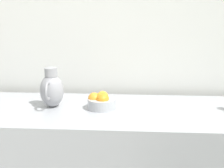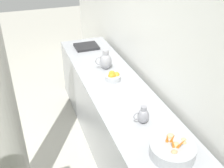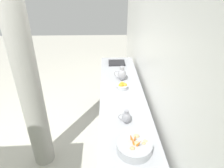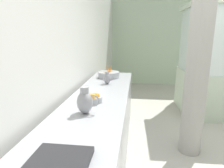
{
  "view_description": "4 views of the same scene",
  "coord_description": "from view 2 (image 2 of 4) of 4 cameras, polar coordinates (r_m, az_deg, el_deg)",
  "views": [
    {
      "loc": [
        0.29,
        -0.09,
        1.48
      ],
      "look_at": [
        -1.36,
        -0.2,
        1.08
      ],
      "focal_mm": 48.36,
      "sensor_mm": 36.0,
      "label": 1
    },
    {
      "loc": [
        -0.54,
        2.38,
        2.46
      ],
      "look_at": [
        -1.42,
        -0.06,
        0.97
      ],
      "focal_mm": 43.86,
      "sensor_mm": 36.0,
      "label": 2
    },
    {
      "loc": [
        -1.26,
        2.48,
        2.45
      ],
      "look_at": [
        -1.34,
        -0.14,
        1.04
      ],
      "focal_mm": 31.32,
      "sensor_mm": 36.0,
      "label": 3
    },
    {
      "loc": [
        -1.06,
        -2.29,
        1.59
      ],
      "look_at": [
        -1.35,
        -0.0,
        1.02
      ],
      "focal_mm": 31.57,
      "sensor_mm": 36.0,
      "label": 4
    }
  ],
  "objects": [
    {
      "name": "metal_pitcher_short",
      "position": [
        2.53,
        6.5,
        -6.53
      ],
      "size": [
        0.15,
        0.11,
        0.18
      ],
      "color": "gray",
      "rests_on": "prep_counter"
    },
    {
      "name": "metal_pitcher_tall",
      "position": [
        3.46,
        -1.36,
        4.91
      ],
      "size": [
        0.21,
        0.15,
        0.25
      ],
      "color": "#939399",
      "rests_on": "prep_counter"
    },
    {
      "name": "orange_bowl",
      "position": [
        3.22,
        0.23,
        1.58
      ],
      "size": [
        0.18,
        0.18,
        0.1
      ],
      "color": "#ADAFB5",
      "rests_on": "prep_counter"
    },
    {
      "name": "tile_wall_left",
      "position": [
        2.61,
        14.76,
        7.37
      ],
      "size": [
        0.1,
        7.75,
        3.0
      ],
      "primitive_type": "cube",
      "color": "silver",
      "rests_on": "ground_plane"
    },
    {
      "name": "vegetable_colander",
      "position": [
        2.27,
        12.52,
        -13.24
      ],
      "size": [
        0.37,
        0.37,
        0.22
      ],
      "color": "#9EA0A5",
      "rests_on": "prep_counter"
    },
    {
      "name": "prep_counter",
      "position": [
        3.34,
        1.1,
        -7.31
      ],
      "size": [
        0.69,
        3.26,
        0.88
      ],
      "primitive_type": "cube",
      "color": "#9EA0A5",
      "rests_on": "ground_plane"
    },
    {
      "name": "counter_sink_basin",
      "position": [
        4.16,
        -5.35,
        7.79
      ],
      "size": [
        0.34,
        0.3,
        0.04
      ],
      "primitive_type": "cube",
      "color": "#232326",
      "rests_on": "prep_counter"
    }
  ]
}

